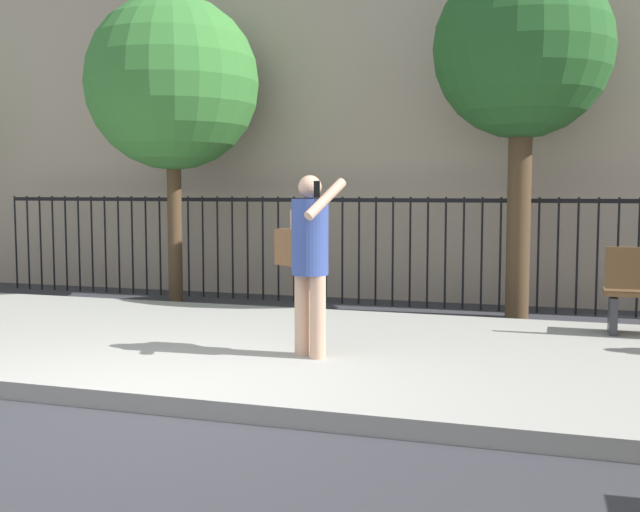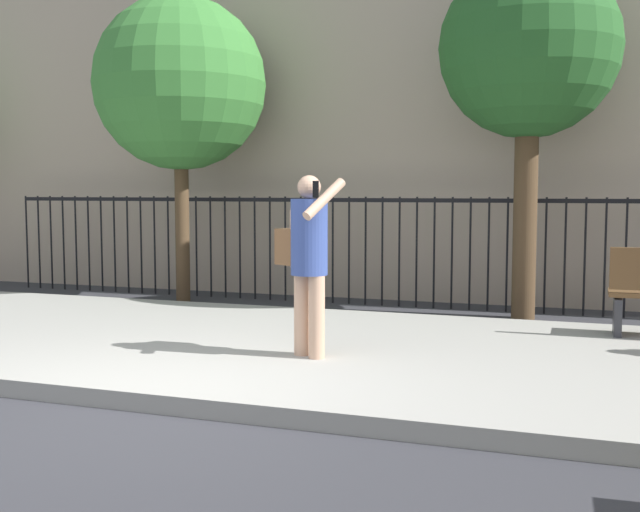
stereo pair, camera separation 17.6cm
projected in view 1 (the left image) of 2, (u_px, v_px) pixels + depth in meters
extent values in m
plane|color=#333338|center=(141.00, 414.00, 5.75)|extent=(60.00, 60.00, 0.00)
cube|color=#9E9B93|center=(254.00, 347.00, 7.83)|extent=(28.00, 4.40, 0.15)
cube|color=black|center=(351.00, 200.00, 11.22)|extent=(12.00, 0.04, 0.06)
cylinder|color=black|center=(16.00, 242.00, 13.12)|extent=(0.03, 0.03, 1.60)
cylinder|color=black|center=(28.00, 243.00, 13.04)|extent=(0.03, 0.03, 1.60)
cylinder|color=black|center=(41.00, 243.00, 12.96)|extent=(0.03, 0.03, 1.60)
cylinder|color=black|center=(53.00, 243.00, 12.88)|extent=(0.03, 0.03, 1.60)
cylinder|color=black|center=(66.00, 244.00, 12.80)|extent=(0.03, 0.03, 1.60)
cylinder|color=black|center=(79.00, 244.00, 12.72)|extent=(0.03, 0.03, 1.60)
cylinder|color=black|center=(92.00, 244.00, 12.65)|extent=(0.03, 0.03, 1.60)
cylinder|color=black|center=(105.00, 245.00, 12.57)|extent=(0.03, 0.03, 1.60)
cylinder|color=black|center=(119.00, 245.00, 12.49)|extent=(0.03, 0.03, 1.60)
cylinder|color=black|center=(132.00, 245.00, 12.41)|extent=(0.03, 0.03, 1.60)
cylinder|color=black|center=(146.00, 246.00, 12.33)|extent=(0.03, 0.03, 1.60)
cylinder|color=black|center=(160.00, 246.00, 12.26)|extent=(0.03, 0.03, 1.60)
cylinder|color=black|center=(174.00, 246.00, 12.18)|extent=(0.03, 0.03, 1.60)
cylinder|color=black|center=(188.00, 247.00, 12.10)|extent=(0.03, 0.03, 1.60)
cylinder|color=black|center=(203.00, 247.00, 12.02)|extent=(0.03, 0.03, 1.60)
cylinder|color=black|center=(218.00, 247.00, 11.94)|extent=(0.03, 0.03, 1.60)
cylinder|color=black|center=(233.00, 248.00, 11.87)|extent=(0.03, 0.03, 1.60)
cylinder|color=black|center=(248.00, 248.00, 11.79)|extent=(0.03, 0.03, 1.60)
cylinder|color=black|center=(263.00, 248.00, 11.71)|extent=(0.03, 0.03, 1.60)
cylinder|color=black|center=(278.00, 249.00, 11.63)|extent=(0.03, 0.03, 1.60)
cylinder|color=black|center=(294.00, 249.00, 11.55)|extent=(0.03, 0.03, 1.60)
cylinder|color=black|center=(310.00, 250.00, 11.47)|extent=(0.03, 0.03, 1.60)
cylinder|color=black|center=(326.00, 250.00, 11.40)|extent=(0.03, 0.03, 1.60)
cylinder|color=black|center=(342.00, 250.00, 11.32)|extent=(0.03, 0.03, 1.60)
cylinder|color=black|center=(359.00, 251.00, 11.24)|extent=(0.03, 0.03, 1.60)
cylinder|color=black|center=(376.00, 251.00, 11.16)|extent=(0.03, 0.03, 1.60)
cylinder|color=black|center=(393.00, 252.00, 11.08)|extent=(0.03, 0.03, 1.60)
cylinder|color=black|center=(410.00, 252.00, 11.01)|extent=(0.03, 0.03, 1.60)
cylinder|color=black|center=(428.00, 253.00, 10.93)|extent=(0.03, 0.03, 1.60)
cylinder|color=black|center=(445.00, 253.00, 10.85)|extent=(0.03, 0.03, 1.60)
cylinder|color=black|center=(463.00, 253.00, 10.77)|extent=(0.03, 0.03, 1.60)
cylinder|color=black|center=(482.00, 254.00, 10.69)|extent=(0.03, 0.03, 1.60)
cylinder|color=black|center=(500.00, 254.00, 10.62)|extent=(0.03, 0.03, 1.60)
cylinder|color=black|center=(519.00, 255.00, 10.54)|extent=(0.03, 0.03, 1.60)
cylinder|color=black|center=(538.00, 255.00, 10.46)|extent=(0.03, 0.03, 1.60)
cylinder|color=black|center=(558.00, 256.00, 10.38)|extent=(0.03, 0.03, 1.60)
cylinder|color=black|center=(577.00, 256.00, 10.30)|extent=(0.03, 0.03, 1.60)
cylinder|color=black|center=(597.00, 257.00, 10.22)|extent=(0.03, 0.03, 1.60)
cylinder|color=black|center=(618.00, 257.00, 10.15)|extent=(0.03, 0.03, 1.60)
cylinder|color=black|center=(638.00, 258.00, 10.07)|extent=(0.03, 0.03, 1.60)
cylinder|color=tan|center=(318.00, 317.00, 6.95)|extent=(0.15, 0.15, 0.76)
cylinder|color=tan|center=(303.00, 315.00, 7.09)|extent=(0.15, 0.15, 0.76)
cylinder|color=#33478C|center=(310.00, 237.00, 6.96)|extent=(0.46, 0.46, 0.70)
sphere|color=tan|center=(310.00, 187.00, 6.92)|extent=(0.22, 0.22, 0.22)
cylinder|color=tan|center=(326.00, 199.00, 6.79)|extent=(0.30, 0.47, 0.38)
cylinder|color=tan|center=(295.00, 238.00, 7.10)|extent=(0.09, 0.09, 0.53)
cube|color=black|center=(317.00, 189.00, 6.77)|extent=(0.07, 0.04, 0.15)
cube|color=brown|center=(291.00, 247.00, 7.15)|extent=(0.32, 0.27, 0.34)
cube|color=#333338|center=(613.00, 315.00, 8.20)|extent=(0.08, 0.41, 0.40)
cylinder|color=#4C3823|center=(519.00, 210.00, 9.97)|extent=(0.31, 0.31, 2.88)
sphere|color=#235623|center=(522.00, 49.00, 9.79)|extent=(2.30, 2.30, 2.30)
cylinder|color=#4C3823|center=(175.00, 217.00, 11.44)|extent=(0.21, 0.21, 2.57)
sphere|color=#387A33|center=(172.00, 83.00, 11.27)|extent=(2.57, 2.57, 2.57)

